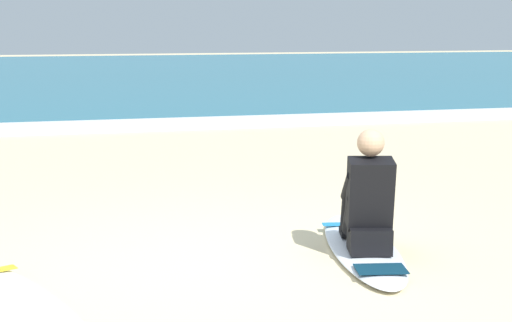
# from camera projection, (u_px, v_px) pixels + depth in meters

# --- Properties ---
(ground_plane) EXTENTS (80.00, 80.00, 0.00)m
(ground_plane) POSITION_uv_depth(u_px,v_px,m) (220.00, 266.00, 5.60)
(ground_plane) COLOR beige
(sea) EXTENTS (80.00, 28.00, 0.10)m
(sea) POSITION_uv_depth(u_px,v_px,m) (106.00, 74.00, 26.06)
(sea) COLOR teal
(sea) RESTS_ON ground
(breaking_foam) EXTENTS (80.00, 0.90, 0.11)m
(breaking_foam) POSITION_uv_depth(u_px,v_px,m) (137.00, 125.00, 12.97)
(breaking_foam) COLOR white
(breaking_foam) RESTS_ON ground
(surfboard_main) EXTENTS (0.86, 2.08, 0.08)m
(surfboard_main) POSITION_uv_depth(u_px,v_px,m) (362.00, 247.00, 5.96)
(surfboard_main) COLOR silver
(surfboard_main) RESTS_ON ground
(surfer_seated) EXTENTS (0.49, 0.76, 0.95)m
(surfer_seated) POSITION_uv_depth(u_px,v_px,m) (368.00, 203.00, 5.76)
(surfer_seated) COLOR black
(surfer_seated) RESTS_ON surfboard_main
(surfboard_spare_near) EXTENTS (1.43, 2.35, 0.08)m
(surfboard_spare_near) POSITION_uv_depth(u_px,v_px,m) (16.00, 306.00, 4.73)
(surfboard_spare_near) COLOR white
(surfboard_spare_near) RESTS_ON ground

